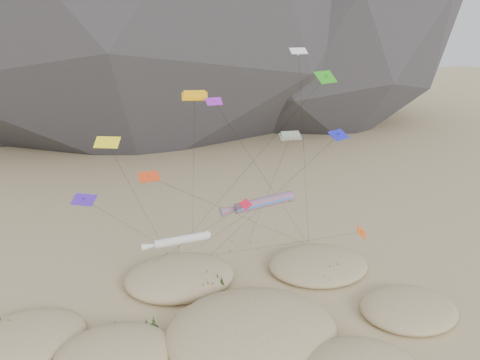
% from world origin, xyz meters
% --- Properties ---
extents(dunes, '(51.34, 38.41, 4.45)m').
position_xyz_m(dunes, '(-1.92, 3.23, 0.76)').
color(dunes, '#CCB789').
rests_on(dunes, ground).
extents(dune_grass, '(44.34, 27.97, 1.55)m').
position_xyz_m(dune_grass, '(-0.85, 3.33, 0.83)').
color(dune_grass, black).
rests_on(dune_grass, ground).
extents(kite_stakes, '(23.99, 6.90, 0.30)m').
position_xyz_m(kite_stakes, '(2.21, 23.51, 0.15)').
color(kite_stakes, '#3F2D1E').
rests_on(kite_stakes, ground).
extents(rainbow_tube_kite, '(8.89, 15.38, 12.73)m').
position_xyz_m(rainbow_tube_kite, '(4.57, 11.07, 11.74)').
color(rainbow_tube_kite, '#F43D19').
rests_on(rainbow_tube_kite, ground).
extents(white_tube_kite, '(7.44, 13.08, 9.49)m').
position_xyz_m(white_tube_kite, '(-4.84, 10.59, 8.76)').
color(white_tube_kite, silver).
rests_on(white_tube_kite, ground).
extents(orange_parafoil, '(3.16, 13.69, 23.71)m').
position_xyz_m(orange_parafoil, '(-1.46, 15.97, 22.96)').
color(orange_parafoil, '#F0A20C').
rests_on(orange_parafoil, ground).
extents(multi_parafoil, '(2.33, 15.44, 19.93)m').
position_xyz_m(multi_parafoil, '(7.29, 9.93, 19.23)').
color(multi_parafoil, '#F75B1A').
rests_on(multi_parafoil, ground).
extents(delta_kites, '(30.88, 22.41, 28.00)m').
position_xyz_m(delta_kites, '(2.94, 10.56, 18.53)').
color(delta_kites, '#1717C3').
rests_on(delta_kites, ground).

